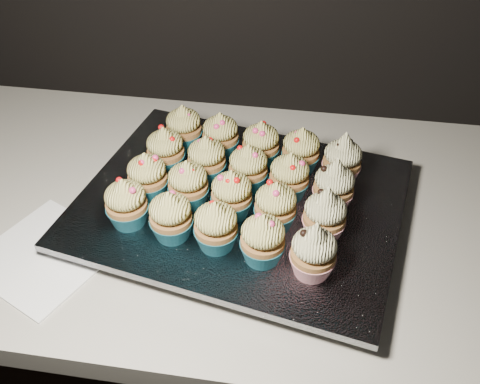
{
  "coord_description": "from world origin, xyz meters",
  "views": [
    {
      "loc": [
        0.05,
        1.05,
        1.5
      ],
      "look_at": [
        -0.05,
        1.67,
        0.95
      ],
      "focal_mm": 40.0,
      "sensor_mm": 36.0,
      "label": 1
    }
  ],
  "objects": [
    {
      "name": "baking_tray",
      "position": [
        -0.05,
        1.67,
        0.91
      ],
      "size": [
        0.52,
        0.43,
        0.02
      ],
      "primitive_type": "cube",
      "rotation": [
        0.0,
        0.0,
        -0.19
      ],
      "color": "black",
      "rests_on": "worktop"
    },
    {
      "name": "cupcake_6",
      "position": [
        -0.13,
        1.65,
        0.97
      ],
      "size": [
        0.06,
        0.06,
        0.08
      ],
      "color": "#196679",
      "rests_on": "foil_lining"
    },
    {
      "name": "napkin",
      "position": [
        -0.32,
        1.54,
        0.9
      ],
      "size": [
        0.23,
        0.23,
        0.0
      ],
      "primitive_type": "cube",
      "rotation": [
        0.0,
        0.0,
        -0.43
      ],
      "color": "white",
      "rests_on": "worktop"
    },
    {
      "name": "cupcake_1",
      "position": [
        -0.13,
        1.58,
        0.97
      ],
      "size": [
        0.06,
        0.06,
        0.08
      ],
      "color": "#196679",
      "rests_on": "foil_lining"
    },
    {
      "name": "cupcake_15",
      "position": [
        -0.17,
        1.8,
        0.97
      ],
      "size": [
        0.06,
        0.06,
        0.08
      ],
      "color": "#196679",
      "rests_on": "foil_lining"
    },
    {
      "name": "cupcake_13",
      "position": [
        0.03,
        1.7,
        0.97
      ],
      "size": [
        0.06,
        0.06,
        0.08
      ],
      "color": "#196679",
      "rests_on": "foil_lining"
    },
    {
      "name": "cupcake_7",
      "position": [
        -0.06,
        1.64,
        0.97
      ],
      "size": [
        0.06,
        0.06,
        0.08
      ],
      "color": "#196679",
      "rests_on": "foil_lining"
    },
    {
      "name": "cupcake_5",
      "position": [
        -0.19,
        1.66,
        0.97
      ],
      "size": [
        0.06,
        0.06,
        0.08
      ],
      "color": "#196679",
      "rests_on": "foil_lining"
    },
    {
      "name": "cupcake_11",
      "position": [
        -0.11,
        1.72,
        0.97
      ],
      "size": [
        0.06,
        0.06,
        0.08
      ],
      "color": "#196679",
      "rests_on": "foil_lining"
    },
    {
      "name": "cupcake_2",
      "position": [
        -0.07,
        1.57,
        0.97
      ],
      "size": [
        0.06,
        0.06,
        0.08
      ],
      "color": "#196679",
      "rests_on": "foil_lining"
    },
    {
      "name": "cupcake_8",
      "position": [
        0.01,
        1.63,
        0.97
      ],
      "size": [
        0.06,
        0.06,
        0.08
      ],
      "color": "#196679",
      "rests_on": "foil_lining"
    },
    {
      "name": "cupcake_17",
      "position": [
        -0.03,
        1.77,
        0.97
      ],
      "size": [
        0.06,
        0.06,
        0.08
      ],
      "color": "#196679",
      "rests_on": "foil_lining"
    },
    {
      "name": "foil_lining",
      "position": [
        -0.05,
        1.67,
        0.93
      ],
      "size": [
        0.56,
        0.47,
        0.01
      ],
      "primitive_type": "cube",
      "rotation": [
        0.0,
        0.0,
        -0.19
      ],
      "color": "silver",
      "rests_on": "baking_tray"
    },
    {
      "name": "cupcake_12",
      "position": [
        -0.04,
        1.71,
        0.97
      ],
      "size": [
        0.06,
        0.06,
        0.08
      ],
      "color": "#196679",
      "rests_on": "foil_lining"
    },
    {
      "name": "cupcake_4",
      "position": [
        0.07,
        1.54,
        0.97
      ],
      "size": [
        0.06,
        0.06,
        0.1
      ],
      "color": "#A4162A",
      "rests_on": "foil_lining"
    },
    {
      "name": "cupcake_10",
      "position": [
        -0.18,
        1.73,
        0.97
      ],
      "size": [
        0.06,
        0.06,
        0.08
      ],
      "color": "#196679",
      "rests_on": "foil_lining"
    },
    {
      "name": "cabinet",
      "position": [
        0.0,
        1.7,
        0.43
      ],
      "size": [
        2.4,
        0.6,
        0.86
      ],
      "primitive_type": "cube",
      "color": "black",
      "rests_on": "ground"
    },
    {
      "name": "cupcake_0",
      "position": [
        -0.21,
        1.6,
        0.97
      ],
      "size": [
        0.06,
        0.06,
        0.08
      ],
      "color": "#196679",
      "rests_on": "foil_lining"
    },
    {
      "name": "worktop",
      "position": [
        0.0,
        1.7,
        0.88
      ],
      "size": [
        2.44,
        0.64,
        0.04
      ],
      "primitive_type": "cube",
      "color": "beige",
      "rests_on": "cabinet"
    },
    {
      "name": "cupcake_18",
      "position": [
        0.04,
        1.77,
        0.97
      ],
      "size": [
        0.06,
        0.06,
        0.08
      ],
      "color": "#196679",
      "rests_on": "foil_lining"
    },
    {
      "name": "cupcake_9",
      "position": [
        0.08,
        1.62,
        0.97
      ],
      "size": [
        0.06,
        0.06,
        0.1
      ],
      "color": "#A4162A",
      "rests_on": "foil_lining"
    },
    {
      "name": "cupcake_19",
      "position": [
        0.11,
        1.75,
        0.97
      ],
      "size": [
        0.06,
        0.06,
        0.1
      ],
      "color": "#A4162A",
      "rests_on": "foil_lining"
    },
    {
      "name": "cupcake_3",
      "position": [
        0.0,
        1.56,
        0.97
      ],
      "size": [
        0.06,
        0.06,
        0.08
      ],
      "color": "#196679",
      "rests_on": "foil_lining"
    },
    {
      "name": "cupcake_16",
      "position": [
        -0.1,
        1.79,
        0.97
      ],
      "size": [
        0.06,
        0.06,
        0.08
      ],
      "color": "#196679",
      "rests_on": "foil_lining"
    },
    {
      "name": "cupcake_14",
      "position": [
        0.09,
        1.68,
        0.97
      ],
      "size": [
        0.06,
        0.06,
        0.1
      ],
      "color": "#A4162A",
      "rests_on": "foil_lining"
    }
  ]
}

